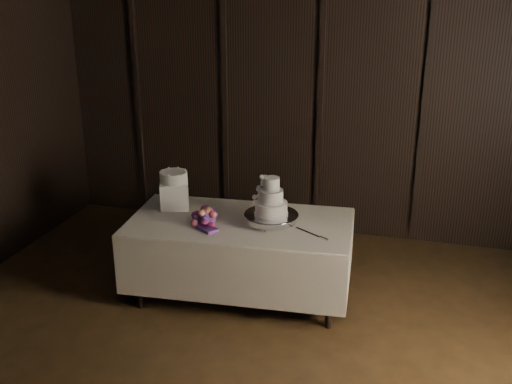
# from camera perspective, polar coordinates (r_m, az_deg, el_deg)

# --- Properties ---
(room) EXTENTS (6.08, 7.08, 3.08)m
(room) POSITION_cam_1_polar(r_m,az_deg,el_deg) (3.41, -4.00, -3.09)
(room) COLOR black
(room) RESTS_ON ground
(display_table) EXTENTS (2.07, 1.19, 0.76)m
(display_table) POSITION_cam_1_polar(r_m,az_deg,el_deg) (5.50, -1.51, -6.06)
(display_table) COLOR white
(display_table) RESTS_ON ground
(cake_stand) EXTENTS (0.51, 0.51, 0.09)m
(cake_stand) POSITION_cam_1_polar(r_m,az_deg,el_deg) (5.29, 1.45, -2.57)
(cake_stand) COLOR silver
(cake_stand) RESTS_ON display_table
(wedding_cake) EXTENTS (0.32, 0.28, 0.34)m
(wedding_cake) POSITION_cam_1_polar(r_m,az_deg,el_deg) (5.21, 1.17, -0.78)
(wedding_cake) COLOR white
(wedding_cake) RESTS_ON cake_stand
(bouquet) EXTENTS (0.48, 0.51, 0.20)m
(bouquet) POSITION_cam_1_polar(r_m,az_deg,el_deg) (5.28, -4.78, -2.41)
(bouquet) COLOR #C7475C
(bouquet) RESTS_ON display_table
(box_pedestal) EXTENTS (0.34, 0.34, 0.25)m
(box_pedestal) POSITION_cam_1_polar(r_m,az_deg,el_deg) (5.68, -7.77, -0.25)
(box_pedestal) COLOR white
(box_pedestal) RESTS_ON display_table
(small_cake) EXTENTS (0.26, 0.26, 0.10)m
(small_cake) POSITION_cam_1_polar(r_m,az_deg,el_deg) (5.62, -7.85, 1.43)
(small_cake) COLOR white
(small_cake) RESTS_ON box_pedestal
(cake_knife) EXTENTS (0.33, 0.22, 0.01)m
(cake_knife) POSITION_cam_1_polar(r_m,az_deg,el_deg) (5.13, 4.94, -3.84)
(cake_knife) COLOR silver
(cake_knife) RESTS_ON display_table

